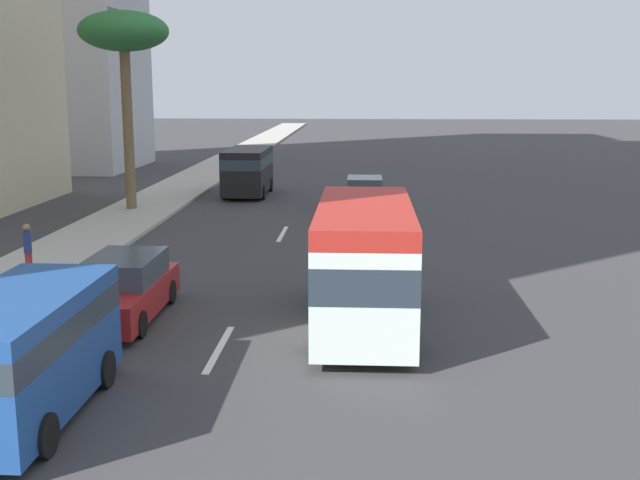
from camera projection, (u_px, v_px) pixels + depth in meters
name	position (u px, v px, depth m)	size (l,w,h in m)	color
ground_plane	(293.00, 215.00, 35.65)	(198.00, 198.00, 0.00)	#38383A
sidewalk_right	(138.00, 212.00, 36.02)	(162.00, 3.44, 0.15)	#B2ADA3
lane_stripe_mid	(219.00, 349.00, 17.65)	(3.20, 0.16, 0.01)	silver
lane_stripe_far	(282.00, 234.00, 31.13)	(3.20, 0.16, 0.01)	silver
van_lead	(248.00, 169.00, 41.72)	(5.37, 2.18, 2.44)	black
car_second	(123.00, 289.00, 19.84)	(4.70, 1.86, 1.56)	#A51E1E
van_third	(21.00, 348.00, 13.80)	(4.94, 2.12, 2.22)	#1E478C
car_fourth	(365.00, 194.00, 36.89)	(4.01, 1.80, 1.55)	beige
minibus_fifth	(365.00, 260.00, 19.03)	(6.84, 2.36, 2.97)	silver
pedestrian_mid_block	(28.00, 249.00, 23.19)	(0.38, 0.32, 1.64)	red
palm_tree	(124.00, 36.00, 35.12)	(3.97, 3.97, 8.81)	brown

